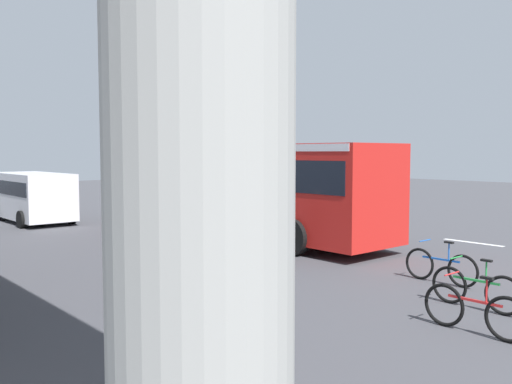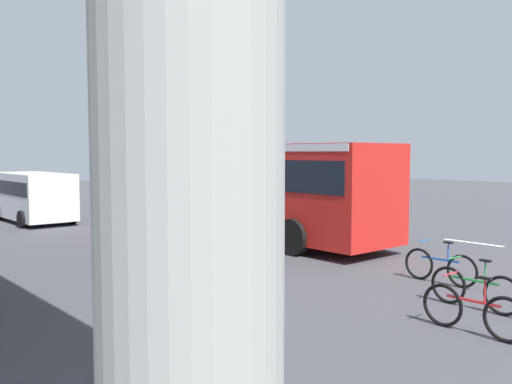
# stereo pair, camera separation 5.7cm
# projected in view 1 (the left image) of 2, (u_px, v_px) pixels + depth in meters

# --- Properties ---
(ground) EXTENTS (80.00, 80.00, 0.00)m
(ground) POSITION_uv_depth(u_px,v_px,m) (271.00, 232.00, 19.83)
(ground) COLOR #424247
(city_bus) EXTENTS (11.54, 2.85, 3.15)m
(city_bus) POSITION_uv_depth(u_px,v_px,m) (244.00, 182.00, 18.80)
(city_bus) COLOR red
(city_bus) RESTS_ON ground
(parked_van) EXTENTS (4.80, 2.17, 2.05)m
(parked_van) POSITION_uv_depth(u_px,v_px,m) (33.00, 194.00, 22.58)
(parked_van) COLOR silver
(parked_van) RESTS_ON ground
(bicycle_red) EXTENTS (1.77, 0.44, 0.96)m
(bicycle_red) POSITION_uv_depth(u_px,v_px,m) (474.00, 311.00, 8.65)
(bicycle_red) COLOR black
(bicycle_red) RESTS_ON ground
(bicycle_green) EXTENTS (1.77, 0.44, 0.96)m
(bicycle_green) POSITION_uv_depth(u_px,v_px,m) (476.00, 289.00, 10.03)
(bicycle_green) COLOR black
(bicycle_green) RESTS_ON ground
(bicycle_blue) EXTENTS (1.77, 0.44, 0.96)m
(bicycle_blue) POSITION_uv_depth(u_px,v_px,m) (441.00, 267.00, 12.02)
(bicycle_blue) COLOR black
(bicycle_blue) RESTS_ON ground
(pedestrian) EXTENTS (0.38, 0.38, 1.79)m
(pedestrian) POSITION_uv_depth(u_px,v_px,m) (269.00, 227.00, 14.64)
(pedestrian) COLOR #2D2D38
(pedestrian) RESTS_ON ground
(traffic_sign) EXTENTS (0.08, 0.60, 2.80)m
(traffic_sign) POSITION_uv_depth(u_px,v_px,m) (234.00, 172.00, 28.44)
(traffic_sign) COLOR slate
(traffic_sign) RESTS_ON ground
(lane_dash_leftmost) EXTENTS (2.00, 0.20, 0.01)m
(lane_dash_leftmost) POSITION_uv_depth(u_px,v_px,m) (473.00, 243.00, 17.50)
(lane_dash_leftmost) COLOR silver
(lane_dash_leftmost) RESTS_ON ground
(lane_dash_left) EXTENTS (2.00, 0.20, 0.01)m
(lane_dash_left) POSITION_uv_depth(u_px,v_px,m) (372.00, 229.00, 20.50)
(lane_dash_left) COLOR silver
(lane_dash_left) RESTS_ON ground
(lane_dash_centre) EXTENTS (2.00, 0.20, 0.01)m
(lane_dash_centre) POSITION_uv_depth(u_px,v_px,m) (296.00, 220.00, 23.50)
(lane_dash_centre) COLOR silver
(lane_dash_centre) RESTS_ON ground
(lane_dash_right) EXTENTS (2.00, 0.20, 0.01)m
(lane_dash_right) POSITION_uv_depth(u_px,v_px,m) (238.00, 212.00, 26.51)
(lane_dash_right) COLOR silver
(lane_dash_right) RESTS_ON ground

